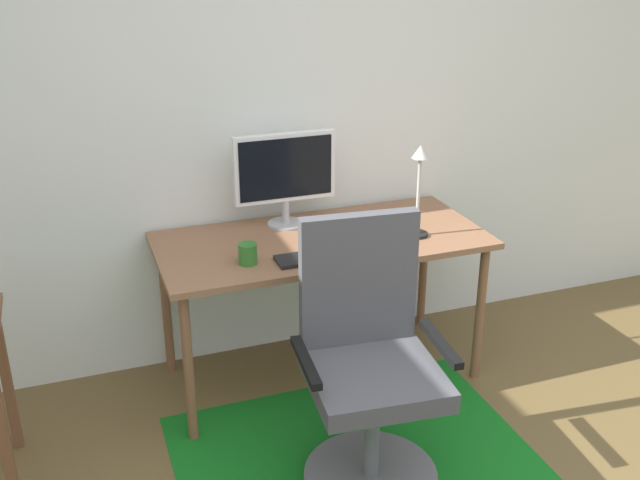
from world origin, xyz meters
TOP-DOWN VIEW (x-y plane):
  - wall_back at (0.00, 2.20)m, footprint 6.00×0.10m
  - area_rug at (-0.11, 1.04)m, footprint 1.49×1.25m
  - desk at (-0.02, 1.77)m, footprint 1.55×0.71m
  - monitor at (-0.13, 1.99)m, footprint 0.50×0.18m
  - keyboard at (-0.09, 1.55)m, footprint 0.43×0.13m
  - computer_mouse at (0.21, 1.59)m, footprint 0.06×0.10m
  - coffee_cup at (-0.42, 1.61)m, footprint 0.08×0.08m
  - cell_phone at (0.29, 1.94)m, footprint 0.12×0.16m
  - desk_lamp at (0.41, 1.64)m, footprint 0.11×0.11m
  - office_chair at (-0.10, 1.01)m, footprint 0.61×0.54m

SIDE VIEW (x-z plane):
  - area_rug at x=-0.11m, z-range 0.00..0.01m
  - office_chair at x=-0.10m, z-range -0.09..1.00m
  - desk at x=-0.02m, z-range 0.31..1.05m
  - cell_phone at x=0.29m, z-range 0.75..0.76m
  - keyboard at x=-0.09m, z-range 0.75..0.77m
  - computer_mouse at x=0.21m, z-range 0.75..0.78m
  - coffee_cup at x=-0.42m, z-range 0.75..0.84m
  - desk_lamp at x=0.41m, z-range 0.80..1.24m
  - monitor at x=-0.13m, z-range 0.79..1.25m
  - wall_back at x=0.00m, z-range 0.00..2.60m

